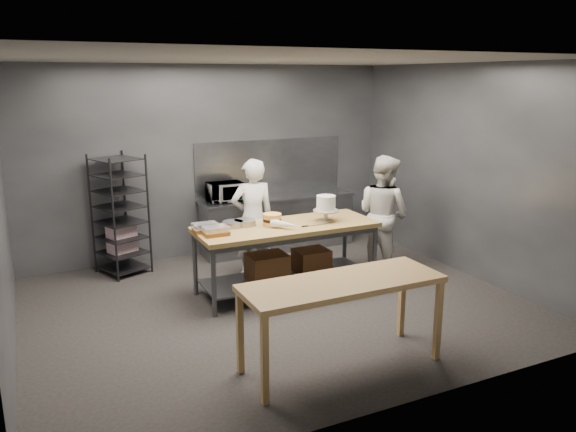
% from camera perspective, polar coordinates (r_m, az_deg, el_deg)
% --- Properties ---
extents(ground, '(6.00, 6.00, 0.00)m').
position_cam_1_polar(ground, '(7.19, -1.07, -9.00)').
color(ground, black).
rests_on(ground, ground).
extents(back_wall, '(6.00, 0.04, 3.00)m').
position_cam_1_polar(back_wall, '(9.05, -7.72, 5.54)').
color(back_wall, '#4C4F54').
rests_on(back_wall, ground).
extents(work_table, '(2.40, 0.90, 0.92)m').
position_cam_1_polar(work_table, '(7.45, -0.17, -3.48)').
color(work_table, olive).
rests_on(work_table, ground).
extents(near_counter, '(2.00, 0.70, 0.90)m').
position_cam_1_polar(near_counter, '(5.49, 5.54, -7.38)').
color(near_counter, olive).
rests_on(near_counter, ground).
extents(back_counter, '(2.60, 0.60, 0.90)m').
position_cam_1_polar(back_counter, '(9.32, -1.05, -0.67)').
color(back_counter, slate).
rests_on(back_counter, ground).
extents(splashback_panel, '(2.60, 0.02, 0.90)m').
position_cam_1_polar(splashback_panel, '(9.41, -1.83, 5.05)').
color(splashback_panel, slate).
rests_on(splashback_panel, back_counter).
extents(speed_rack, '(0.80, 0.83, 1.75)m').
position_cam_1_polar(speed_rack, '(8.45, -16.68, 0.02)').
color(speed_rack, black).
rests_on(speed_rack, ground).
extents(chef_behind, '(0.65, 0.46, 1.71)m').
position_cam_1_polar(chef_behind, '(7.99, -3.61, -0.22)').
color(chef_behind, white).
rests_on(chef_behind, ground).
extents(chef_right, '(0.86, 0.98, 1.72)m').
position_cam_1_polar(chef_right, '(8.30, 9.63, 0.21)').
color(chef_right, silver).
rests_on(chef_right, ground).
extents(microwave, '(0.54, 0.37, 0.30)m').
position_cam_1_polar(microwave, '(8.86, -6.40, 2.44)').
color(microwave, black).
rests_on(microwave, back_counter).
extents(frosted_cake_stand, '(0.34, 0.34, 0.35)m').
position_cam_1_polar(frosted_cake_stand, '(7.49, 3.87, 1.11)').
color(frosted_cake_stand, '#AFA38C').
rests_on(frosted_cake_stand, work_table).
extents(layer_cake, '(0.24, 0.24, 0.16)m').
position_cam_1_polar(layer_cake, '(7.29, -1.62, -0.38)').
color(layer_cake, '#E9B14A').
rests_on(layer_cake, work_table).
extents(cake_pans, '(0.83, 0.35, 0.07)m').
position_cam_1_polar(cake_pans, '(7.20, -6.68, -1.00)').
color(cake_pans, gray).
rests_on(cake_pans, work_table).
extents(piping_bag, '(0.34, 0.37, 0.12)m').
position_cam_1_polar(piping_bag, '(7.13, -0.26, -0.87)').
color(piping_bag, white).
rests_on(piping_bag, work_table).
extents(offset_spatula, '(0.36, 0.02, 0.02)m').
position_cam_1_polar(offset_spatula, '(7.30, 2.35, -0.99)').
color(offset_spatula, slate).
rests_on(offset_spatula, work_table).
extents(pastry_clamshells, '(0.38, 0.43, 0.11)m').
position_cam_1_polar(pastry_clamshells, '(6.99, -7.87, -1.34)').
color(pastry_clamshells, '#96571E').
rests_on(pastry_clamshells, work_table).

